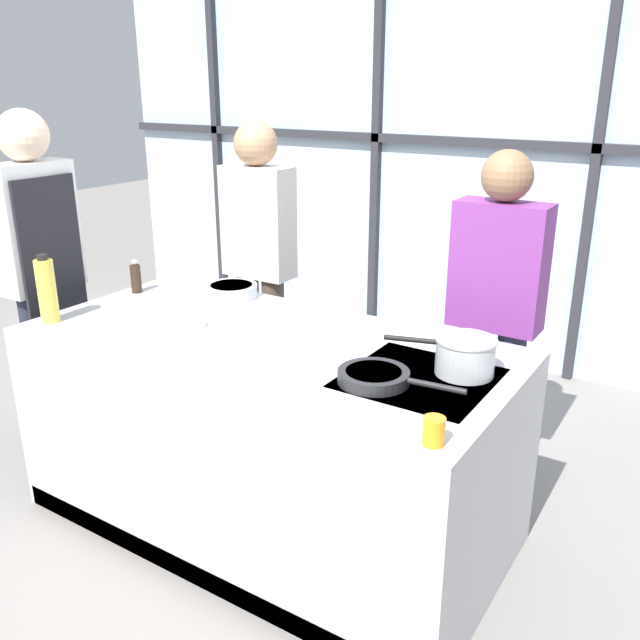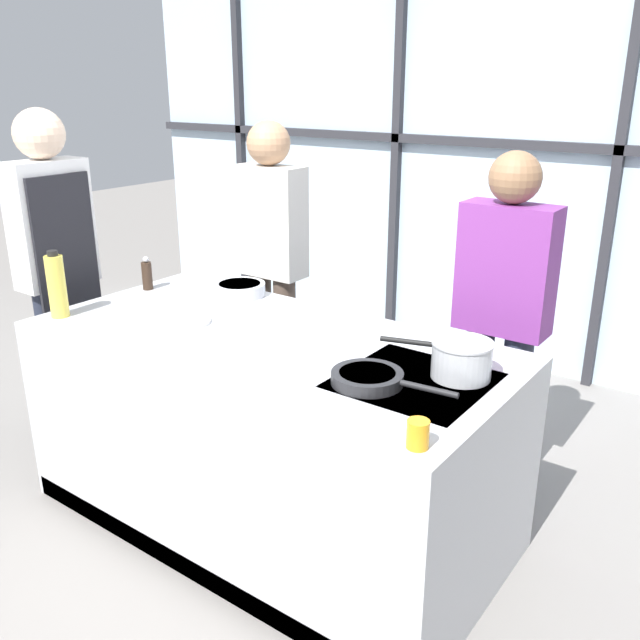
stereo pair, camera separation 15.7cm
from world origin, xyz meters
name	(u,v)px [view 2 (the right image)]	position (x,y,z in m)	size (l,w,h in m)	color
ground_plane	(271,517)	(0.00, 0.00, 0.00)	(18.00, 18.00, 0.00)	gray
back_window_wall	(499,163)	(0.00, 2.43, 1.40)	(6.40, 0.10, 2.80)	silver
demo_island	(268,432)	(0.00, 0.00, 0.45)	(2.11, 1.04, 0.90)	#B7BABF
chef	(56,258)	(-1.40, -0.05, 1.05)	(0.25, 0.41, 1.81)	#232838
spectator_far_left	(271,252)	(-0.70, 0.87, 1.00)	(0.41, 0.24, 1.73)	#47382D
spectator_center_left	(503,307)	(0.70, 0.87, 0.94)	(0.42, 0.23, 1.65)	#232838
frying_pan	(369,378)	(0.60, -0.12, 0.92)	(0.47, 0.26, 0.04)	#232326
saucepan	(461,358)	(0.84, 0.12, 0.97)	(0.41, 0.23, 0.14)	silver
white_plate	(184,322)	(-0.42, -0.07, 0.91)	(0.24, 0.24, 0.01)	white
mixing_bowl	(240,289)	(-0.50, 0.39, 0.93)	(0.26, 0.26, 0.06)	silver
oil_bottle	(57,286)	(-0.96, -0.34, 1.05)	(0.08, 0.08, 0.31)	#E0CC4C
pepper_grinder	(147,275)	(-0.97, 0.18, 0.98)	(0.05, 0.05, 0.18)	#332319
juice_glass_near	(418,434)	(0.96, -0.42, 0.94)	(0.07, 0.07, 0.09)	orange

